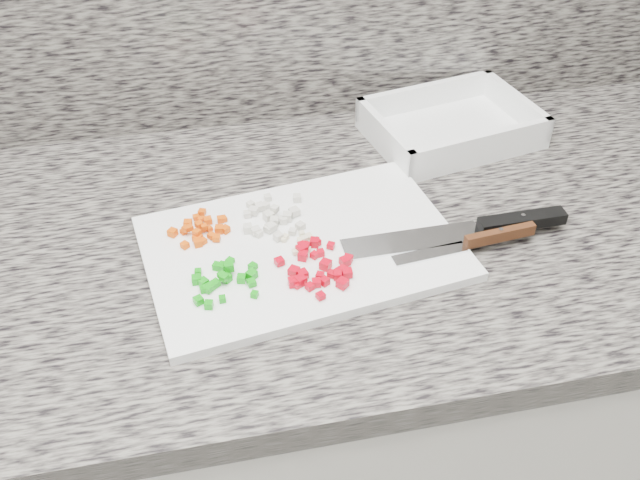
{
  "coord_description": "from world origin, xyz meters",
  "views": [
    {
      "loc": [
        -0.03,
        0.69,
        1.51
      ],
      "look_at": [
        0.11,
        1.37,
        0.93
      ],
      "focal_mm": 40.0,
      "sensor_mm": 36.0,
      "label": 1
    }
  ],
  "objects": [
    {
      "name": "red_pepper_pile",
      "position": [
        0.1,
        1.34,
        0.92
      ],
      "size": [
        0.1,
        0.11,
        0.01
      ],
      "color": "#BC0215",
      "rests_on": "cutting_board"
    },
    {
      "name": "cutting_board",
      "position": [
        0.09,
        1.39,
        0.91
      ],
      "size": [
        0.43,
        0.32,
        0.01
      ],
      "primitive_type": "cube",
      "rotation": [
        0.0,
        0.0,
        0.15
      ],
      "color": "white",
      "rests_on": "countertop"
    },
    {
      "name": "tray",
      "position": [
        0.38,
        1.62,
        0.92
      ],
      "size": [
        0.28,
        0.23,
        0.05
      ],
      "rotation": [
        0.0,
        0.0,
        0.2
      ],
      "color": "white",
      "rests_on": "countertop"
    },
    {
      "name": "onion_pile",
      "position": [
        0.06,
        1.44,
        0.92
      ],
      "size": [
        0.09,
        0.1,
        0.02
      ],
      "color": "beige",
      "rests_on": "cutting_board"
    },
    {
      "name": "cabinet",
      "position": [
        0.0,
        1.44,
        0.43
      ],
      "size": [
        3.92,
        0.62,
        0.86
      ],
      "primitive_type": "cube",
      "color": "white",
      "rests_on": "ground"
    },
    {
      "name": "paring_knife",
      "position": [
        0.32,
        1.34,
        0.92
      ],
      "size": [
        0.2,
        0.04,
        0.02
      ],
      "rotation": [
        0.0,
        0.0,
        0.1
      ],
      "color": "silver",
      "rests_on": "cutting_board"
    },
    {
      "name": "garlic_pile",
      "position": [
        0.09,
        1.39,
        0.92
      ],
      "size": [
        0.04,
        0.04,
        0.01
      ],
      "color": "beige",
      "rests_on": "cutting_board"
    },
    {
      "name": "carrot_pile",
      "position": [
        -0.03,
        1.44,
        0.92
      ],
      "size": [
        0.08,
        0.08,
        0.02
      ],
      "color": "#D94B04",
      "rests_on": "cutting_board"
    },
    {
      "name": "countertop",
      "position": [
        0.0,
        1.44,
        0.88
      ],
      "size": [
        3.96,
        0.64,
        0.04
      ],
      "primitive_type": "cube",
      "color": "slate",
      "rests_on": "cabinet"
    },
    {
      "name": "chef_knife",
      "position": [
        0.34,
        1.37,
        0.92
      ],
      "size": [
        0.31,
        0.04,
        0.02
      ],
      "rotation": [
        0.0,
        0.0,
        0.01
      ],
      "color": "silver",
      "rests_on": "cutting_board"
    },
    {
      "name": "green_pepper_pile",
      "position": [
        -0.01,
        1.34,
        0.92
      ],
      "size": [
        0.08,
        0.08,
        0.02
      ],
      "color": "#0D990E",
      "rests_on": "cutting_board"
    }
  ]
}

